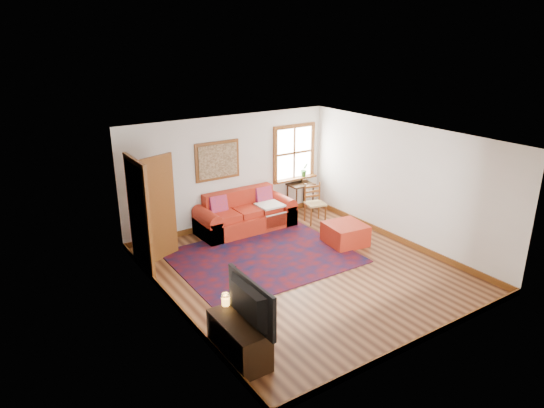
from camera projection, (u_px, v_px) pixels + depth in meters
ground at (302, 270)px, 9.02m from camera, size 5.50×5.50×0.00m
room_envelope at (304, 185)px, 8.47m from camera, size 5.04×5.54×2.52m
window at (295, 158)px, 11.63m from camera, size 1.18×0.20×1.38m
doorway at (150, 211)px, 8.91m from camera, size 0.89×1.08×2.14m
framed_artwork at (218, 161)px, 10.47m from camera, size 1.05×0.07×0.85m
persian_rug at (263, 257)px, 9.51m from camera, size 3.36×2.70×0.02m
red_leather_sofa at (245, 217)px, 10.81m from camera, size 2.20×0.91×0.86m
red_ottoman at (345, 234)px, 10.07m from camera, size 0.84×0.84×0.44m
side_table at (300, 188)px, 11.75m from camera, size 0.60×0.45×0.72m
ladder_back_chair at (314, 202)px, 11.16m from camera, size 0.50×0.49×0.91m
media_cabinet at (239, 340)px, 6.50m from camera, size 0.46×1.02×0.56m
television at (244, 304)px, 6.23m from camera, size 0.14×1.10×0.64m
candle_hurricane at (226, 300)px, 6.76m from camera, size 0.12×0.12×0.18m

